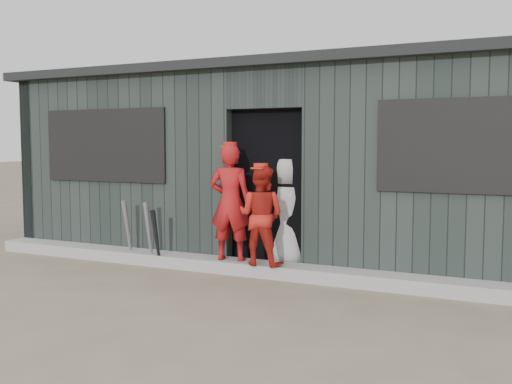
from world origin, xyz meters
The scene contains 9 objects.
ground centered at (0.00, 0.00, 0.00)m, with size 80.00×80.00×0.00m, color #6D5F4B.
curb centered at (0.00, 1.82, 0.07)m, with size 8.00×0.36×0.15m, color gray.
bat_left centered at (-1.85, 1.75, 0.42)m, with size 0.07×0.07×0.85m, color gray.
bat_mid centered at (-1.46, 1.69, 0.42)m, with size 0.07×0.07×0.83m, color gray.
bat_right centered at (-1.30, 1.61, 0.38)m, with size 0.07×0.07×0.76m, color black.
player_red_left centered at (-0.35, 1.81, 0.86)m, with size 0.52×0.34×1.42m, color #A21316.
player_red_right centered at (0.11, 1.71, 0.74)m, with size 0.57×0.44×1.17m, color #B21E15.
player_grey_back centered at (0.22, 2.28, 0.71)m, with size 0.70×0.45×1.43m, color #A7A7A7.
dugout centered at (0.00, 3.50, 1.29)m, with size 8.30×3.30×2.62m.
Camera 1 is at (2.84, -4.31, 1.56)m, focal length 40.00 mm.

